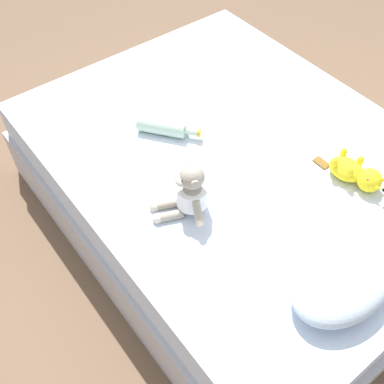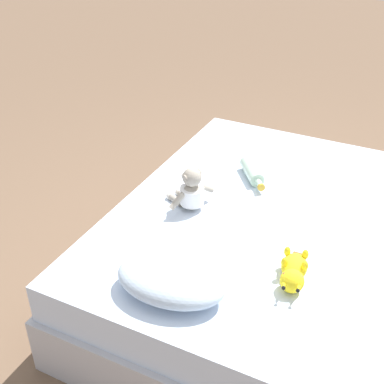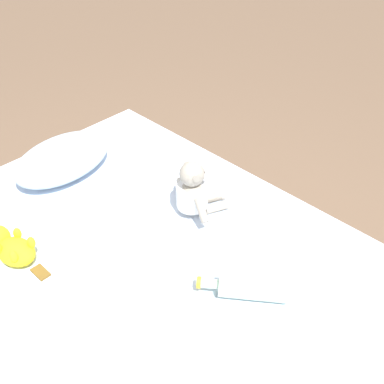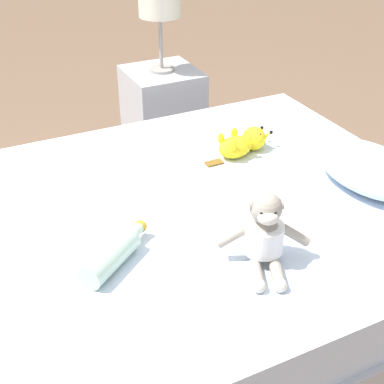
# 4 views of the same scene
# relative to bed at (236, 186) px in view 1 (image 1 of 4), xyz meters

# --- Properties ---
(ground_plane) EXTENTS (16.00, 16.00, 0.00)m
(ground_plane) POSITION_rel_bed_xyz_m (0.00, 0.00, -0.24)
(ground_plane) COLOR brown
(bed) EXTENTS (1.50, 1.97, 0.49)m
(bed) POSITION_rel_bed_xyz_m (0.00, 0.00, 0.00)
(bed) COLOR #B2B2B7
(bed) RESTS_ON ground_plane
(pillow) EXTENTS (0.48, 0.33, 0.14)m
(pillow) POSITION_rel_bed_xyz_m (0.17, 0.72, 0.32)
(pillow) COLOR silver
(pillow) RESTS_ON bed
(plush_monkey) EXTENTS (0.25, 0.27, 0.24)m
(plush_monkey) POSITION_rel_bed_xyz_m (0.38, 0.13, 0.35)
(plush_monkey) COLOR #9E9384
(plush_monkey) RESTS_ON bed
(plush_yellow_creature) EXTENTS (0.14, 0.33, 0.10)m
(plush_yellow_creature) POSITION_rel_bed_xyz_m (-0.25, 0.43, 0.30)
(plush_yellow_creature) COLOR yellow
(plush_yellow_creature) RESTS_ON bed
(glass_bottle) EXTENTS (0.22, 0.27, 0.08)m
(glass_bottle) POSITION_rel_bed_xyz_m (0.20, -0.29, 0.29)
(glass_bottle) COLOR #B2D1B7
(glass_bottle) RESTS_ON bed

